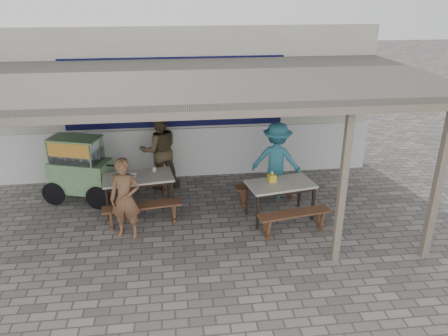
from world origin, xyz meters
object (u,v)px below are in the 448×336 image
at_px(vendor_cart, 79,167).
at_px(tissue_box, 272,178).
at_px(patron_street_side, 125,199).
at_px(patron_right_table, 277,160).
at_px(patron_wall_side, 159,150).
at_px(condiment_jar, 154,169).
at_px(bench_left_street, 142,210).
at_px(bench_right_street, 294,218).
at_px(table_left, 138,180).
at_px(bench_left_wall, 137,181).
at_px(donation_box, 273,178).
at_px(table_right, 280,187).
at_px(bench_right_wall, 267,188).
at_px(condiment_bowl, 133,175).

xyz_separation_m(vendor_cart, tissue_box, (3.87, -1.15, 0.05)).
bearing_deg(patron_street_side, patron_right_table, 34.21).
bearing_deg(vendor_cart, patron_wall_side, 34.97).
bearing_deg(tissue_box, condiment_jar, 160.67).
xyz_separation_m(bench_left_street, bench_right_street, (2.80, -0.64, -0.00)).
bearing_deg(table_left, bench_left_wall, 90.00).
bearing_deg(condiment_jar, donation_box, -18.64).
bearing_deg(tissue_box, bench_left_street, -177.08).
bearing_deg(table_right, patron_right_table, 71.29).
xyz_separation_m(table_right, bench_right_wall, (-0.12, 0.66, -0.34)).
relative_size(bench_right_wall, patron_street_side, 0.93).
bearing_deg(condiment_jar, patron_wall_side, 83.08).
bearing_deg(bench_right_wall, patron_right_table, 39.58).
relative_size(bench_right_street, condiment_jar, 16.17).
bearing_deg(bench_left_street, patron_wall_side, 71.60).
bearing_deg(bench_right_wall, condiment_jar, 163.50).
height_order(tissue_box, donation_box, tissue_box).
distance_m(bench_left_wall, condiment_jar, 0.75).
height_order(patron_wall_side, condiment_jar, patron_wall_side).
relative_size(bench_right_wall, patron_wall_side, 0.79).
height_order(bench_left_wall, patron_right_table, patron_right_table).
relative_size(table_left, patron_right_table, 0.88).
bearing_deg(bench_left_street, vendor_cart, 128.42).
bearing_deg(condiment_jar, vendor_cart, 167.61).
distance_m(tissue_box, donation_box, 0.04).
bearing_deg(condiment_jar, patron_street_side, -111.10).
bearing_deg(bench_right_street, condiment_bowl, 145.71).
relative_size(bench_left_wall, condiment_bowl, 9.03).
xyz_separation_m(bench_right_street, patron_right_table, (0.03, 1.62, 0.50)).
xyz_separation_m(table_right, patron_wall_side, (-2.35, 1.76, 0.23)).
bearing_deg(condiment_bowl, bench_right_wall, -0.70).
height_order(patron_street_side, patron_right_table, patron_right_table).
relative_size(patron_right_table, condiment_jar, 19.23).
height_order(table_left, bench_left_street, table_left).
relative_size(vendor_cart, tissue_box, 12.88).
relative_size(bench_left_wall, patron_right_table, 0.90).
xyz_separation_m(bench_left_wall, bench_right_street, (2.99, -2.00, -0.00)).
bearing_deg(condiment_bowl, bench_left_street, -74.63).
bearing_deg(patron_street_side, bench_right_street, 5.38).
bearing_deg(vendor_cart, tissue_box, 1.76).
height_order(table_right, tissue_box, tissue_box).
relative_size(patron_wall_side, patron_right_table, 1.07).
relative_size(bench_right_wall, donation_box, 8.66).
xyz_separation_m(patron_wall_side, tissue_box, (2.20, -1.65, -0.07)).
height_order(bench_right_wall, patron_street_side, patron_street_side).
height_order(bench_left_wall, vendor_cart, vendor_cart).
relative_size(table_right, patron_right_table, 0.83).
xyz_separation_m(patron_street_side, condiment_jar, (0.49, 1.26, 0.03)).
relative_size(patron_right_table, tissue_box, 11.84).
relative_size(table_right, patron_street_side, 0.91).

